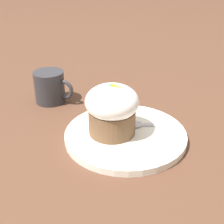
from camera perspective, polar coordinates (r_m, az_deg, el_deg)
ground_plane at (r=0.64m, az=2.47°, el=-4.77°), size 4.00×4.00×0.00m
dessert_plate at (r=0.64m, az=2.48°, el=-4.24°), size 0.25×0.25×0.01m
carrot_cake at (r=0.61m, az=0.00°, el=0.54°), size 0.10×0.10×0.11m
spoon at (r=0.66m, az=5.41°, el=-2.27°), size 0.11×0.05×0.01m
coffee_cup at (r=0.79m, az=-11.23°, el=4.51°), size 0.10×0.07×0.08m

